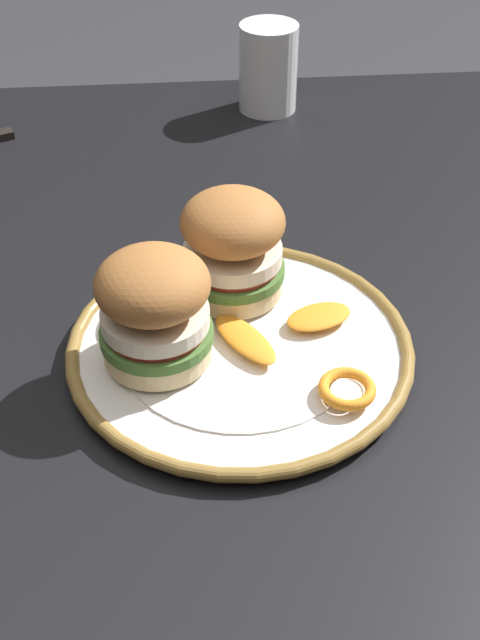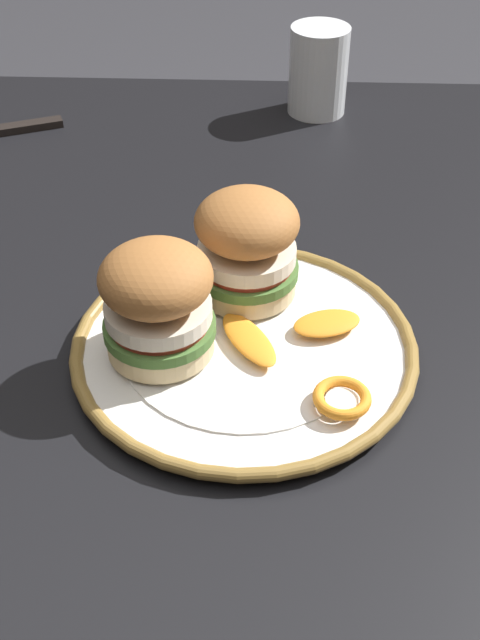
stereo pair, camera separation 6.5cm
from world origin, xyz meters
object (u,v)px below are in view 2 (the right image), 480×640
dinner_plate (240,347)px  drinking_glass (315,76)px  dining_table (259,408)px  sandwich_half_right (243,244)px  sandwich_half_left (153,301)px

dinner_plate → drinking_glass: size_ratio=2.68×
dining_table → dinner_plate: bearing=-29.6°
dining_table → sandwich_half_right: bearing=-156.8°
drinking_glass → dinner_plate: bearing=-9.1°
drinking_glass → dining_table: bearing=-7.6°
sandwich_half_right → sandwich_half_left: bearing=-39.7°
sandwich_half_left → drinking_glass: bearing=163.5°
dining_table → sandwich_half_left: (0.04, -0.09, 0.16)m
dinner_plate → sandwich_half_left: sandwich_half_left is taller
sandwich_half_right → dining_table: bearing=23.2°
sandwich_half_left → drinking_glass: sandwich_half_left is taller
dining_table → sandwich_half_right: (-0.04, -0.02, 0.16)m
sandwich_half_left → drinking_glass: 0.52m
dinner_plate → sandwich_half_left: size_ratio=2.30×
dining_table → drinking_glass: size_ratio=9.89×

